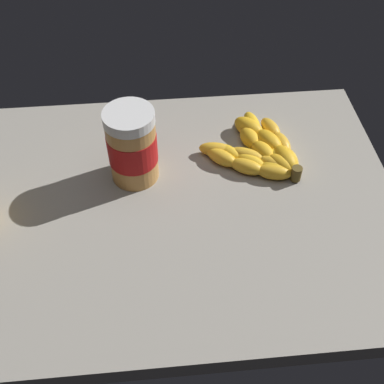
{
  "coord_description": "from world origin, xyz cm",
  "views": [
    {
      "loc": [
        -1.72,
        -57.37,
        66.94
      ],
      "look_at": [
        3.33,
        -3.01,
        5.7
      ],
      "focal_mm": 44.75,
      "sensor_mm": 36.0,
      "label": 1
    }
  ],
  "objects": [
    {
      "name": "ground_plane",
      "position": [
        0.0,
        0.0,
        -1.97
      ],
      "size": [
        83.87,
        61.43,
        3.95
      ],
      "primitive_type": "cube",
      "color": "gray"
    },
    {
      "name": "banana_bunch",
      "position": [
        18.35,
        10.31,
        1.59
      ],
      "size": [
        19.51,
        20.39,
        3.75
      ],
      "color": "gold",
      "rests_on": "ground_plane"
    },
    {
      "name": "peanut_butter_jar",
      "position": [
        -6.64,
        7.55,
        7.51
      ],
      "size": [
        9.15,
        9.15,
        15.19
      ],
      "color": "#BF8442",
      "rests_on": "ground_plane"
    }
  ]
}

